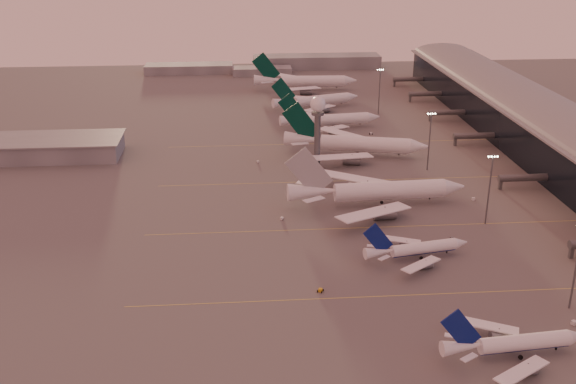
{
  "coord_description": "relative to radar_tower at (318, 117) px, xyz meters",
  "views": [
    {
      "loc": [
        -28.84,
        -148.43,
        94.32
      ],
      "look_at": [
        -11.8,
        64.19,
        10.1
      ],
      "focal_mm": 42.0,
      "sensor_mm": 36.0,
      "label": 1
    }
  ],
  "objects": [
    {
      "name": "mast_b",
      "position": [
        50.0,
        -65.0,
        -7.21
      ],
      "size": [
        3.6,
        0.56,
        25.0
      ],
      "color": "#55585C",
      "rests_on": "ground"
    },
    {
      "name": "gsv_tug_hangar",
      "position": [
        31.66,
        42.57,
        -20.45
      ],
      "size": [
        3.49,
        2.17,
        0.98
      ],
      "color": "silver",
      "rests_on": "ground"
    },
    {
      "name": "widebody_white",
      "position": [
        16.61,
        -45.81,
        -16.91
      ],
      "size": [
        66.33,
        53.06,
        23.32
      ],
      "color": "white",
      "rests_on": "ground"
    },
    {
      "name": "ground",
      "position": [
        -5.0,
        -120.0,
        -20.95
      ],
      "size": [
        700.0,
        700.0,
        0.0
      ],
      "primitive_type": "plane",
      "color": "#4D4B4B",
      "rests_on": "ground"
    },
    {
      "name": "narrowbody_mid",
      "position": [
        19.79,
        -88.59,
        -18.2
      ],
      "size": [
        34.4,
        27.21,
        13.55
      ],
      "color": "white",
      "rests_on": "ground"
    },
    {
      "name": "gsv_truck_c",
      "position": [
        -18.66,
        -55.98,
        -19.92
      ],
      "size": [
        4.93,
        4.67,
        2.02
      ],
      "color": "silver",
      "rests_on": "ground"
    },
    {
      "name": "greentail_d",
      "position": [
        10.0,
        140.42,
        -16.8
      ],
      "size": [
        64.76,
        52.23,
        23.51
      ],
      "color": "white",
      "rests_on": "ground"
    },
    {
      "name": "gsv_tug_mid",
      "position": [
        -11.83,
        -106.31,
        -20.46
      ],
      "size": [
        3.9,
        3.38,
        0.96
      ],
      "color": "gold",
      "rests_on": "ground"
    },
    {
      "name": "greentail_b",
      "position": [
        13.49,
        55.05,
        -17.59
      ],
      "size": [
        52.27,
        41.99,
        19.02
      ],
      "color": "white",
      "rests_on": "ground"
    },
    {
      "name": "gsv_catering_a",
      "position": [
        50.56,
        -127.89,
        -18.66
      ],
      "size": [
        6.11,
        4.57,
        4.59
      ],
      "color": "silver",
      "rests_on": "ground"
    },
    {
      "name": "greentail_a",
      "position": [
        18.49,
        11.08,
        -16.83
      ],
      "size": [
        63.06,
        50.33,
        23.31
      ],
      "color": "white",
      "rests_on": "ground"
    },
    {
      "name": "mast_d",
      "position": [
        43.0,
        80.0,
        -7.21
      ],
      "size": [
        3.6,
        0.56,
        25.0
      ],
      "color": "#55585C",
      "rests_on": "ground"
    },
    {
      "name": "gsv_truck_b",
      "position": [
        35.09,
        -76.31,
        -19.91
      ],
      "size": [
        5.37,
        3.32,
        2.04
      ],
      "color": "#585A5D",
      "rests_on": "ground"
    },
    {
      "name": "distant_horizon",
      "position": [
        -2.38,
        205.14,
        -17.06
      ],
      "size": [
        165.0,
        37.5,
        9.0
      ],
      "color": "slate",
      "rests_on": "ground"
    },
    {
      "name": "terminal",
      "position": [
        102.88,
        -9.91,
        -10.43
      ],
      "size": [
        57.0,
        362.0,
        23.04
      ],
      "color": "black",
      "rests_on": "ground"
    },
    {
      "name": "gsv_tug_far",
      "position": [
        9.89,
        -25.65,
        -20.37
      ],
      "size": [
        4.45,
        4.44,
        1.12
      ],
      "color": "silver",
      "rests_on": "ground"
    },
    {
      "name": "hangar",
      "position": [
        -125.0,
        20.0,
        -16.63
      ],
      "size": [
        82.0,
        27.0,
        8.5
      ],
      "color": "slate",
      "rests_on": "ground"
    },
    {
      "name": "gsv_truck_d",
      "position": [
        -25.03,
        4.93,
        -19.96
      ],
      "size": [
        2.93,
        5.08,
        1.94
      ],
      "color": "silver",
      "rests_on": "ground"
    },
    {
      "name": "narrowbody_near",
      "position": [
        29.66,
        -139.71,
        -18.02
      ],
      "size": [
        36.99,
        29.42,
        14.45
      ],
      "color": "white",
      "rests_on": "ground"
    },
    {
      "name": "mast_c",
      "position": [
        45.0,
        -10.0,
        -7.21
      ],
      "size": [
        3.6,
        0.56,
        25.0
      ],
      "color": "#55585C",
      "rests_on": "ground"
    },
    {
      "name": "radar_tower",
      "position": [
        0.0,
        0.0,
        0.0
      ],
      "size": [
        6.4,
        6.4,
        31.1
      ],
      "color": "#55585C",
      "rests_on": "ground"
    },
    {
      "name": "greentail_c",
      "position": [
        11.24,
        95.25,
        -17.58
      ],
      "size": [
        50.72,
        40.33,
        19.05
      ],
      "color": "white",
      "rests_on": "ground"
    },
    {
      "name": "gsv_catering_b",
      "position": [
        53.2,
        -44.27,
        -18.83
      ],
      "size": [
        5.2,
        2.55,
        4.23
      ],
      "color": "silver",
      "rests_on": "ground"
    },
    {
      "name": "taxiway_markings",
      "position": [
        25.0,
        -64.0,
        -20.94
      ],
      "size": [
        180.0,
        185.25,
        0.02
      ],
      "color": "#DAC64C",
      "rests_on": "ground"
    }
  ]
}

